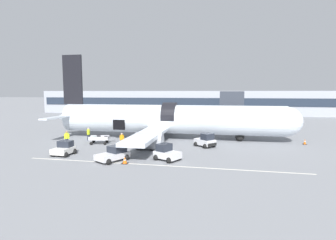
{
  "coord_description": "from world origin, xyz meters",
  "views": [
    {
      "loc": [
        7.41,
        -33.24,
        6.63
      ],
      "look_at": [
        0.76,
        1.59,
        2.8
      ],
      "focal_mm": 28.0,
      "sensor_mm": 36.0,
      "label": 1
    }
  ],
  "objects_px": {
    "ground_crew_loader_a": "(122,139)",
    "ground_crew_driver": "(67,138)",
    "baggage_tug_spare": "(206,141)",
    "ground_crew_loader_b": "(88,134)",
    "baggage_tug_mid": "(167,153)",
    "baggage_tug_lead": "(64,149)",
    "baggage_cart_loading": "(100,140)",
    "airplane": "(167,120)",
    "baggage_tug_rear": "(114,154)"
  },
  "relations": [
    {
      "from": "airplane",
      "to": "baggage_cart_loading",
      "type": "height_order",
      "value": "airplane"
    },
    {
      "from": "ground_crew_loader_a",
      "to": "ground_crew_driver",
      "type": "bearing_deg",
      "value": -170.53
    },
    {
      "from": "baggage_cart_loading",
      "to": "ground_crew_driver",
      "type": "bearing_deg",
      "value": -151.37
    },
    {
      "from": "baggage_tug_rear",
      "to": "ground_crew_driver",
      "type": "relative_size",
      "value": 1.95
    },
    {
      "from": "airplane",
      "to": "baggage_tug_rear",
      "type": "distance_m",
      "value": 13.1
    },
    {
      "from": "baggage_tug_mid",
      "to": "ground_crew_driver",
      "type": "bearing_deg",
      "value": 161.92
    },
    {
      "from": "baggage_tug_mid",
      "to": "baggage_cart_loading",
      "type": "xyz_separation_m",
      "value": [
        -9.92,
        6.26,
        -0.14
      ]
    },
    {
      "from": "baggage_tug_lead",
      "to": "ground_crew_loader_a",
      "type": "bearing_deg",
      "value": 51.83
    },
    {
      "from": "baggage_tug_mid",
      "to": "baggage_tug_rear",
      "type": "distance_m",
      "value": 5.1
    },
    {
      "from": "ground_crew_loader_a",
      "to": "baggage_tug_lead",
      "type": "bearing_deg",
      "value": -128.17
    },
    {
      "from": "airplane",
      "to": "baggage_tug_rear",
      "type": "bearing_deg",
      "value": -102.3
    },
    {
      "from": "airplane",
      "to": "baggage_cart_loading",
      "type": "distance_m",
      "value": 9.55
    },
    {
      "from": "airplane",
      "to": "baggage_tug_rear",
      "type": "relative_size",
      "value": 9.77
    },
    {
      "from": "baggage_tug_lead",
      "to": "baggage_tug_spare",
      "type": "relative_size",
      "value": 0.87
    },
    {
      "from": "baggage_tug_spare",
      "to": "ground_crew_loader_b",
      "type": "bearing_deg",
      "value": 175.86
    },
    {
      "from": "baggage_tug_mid",
      "to": "ground_crew_loader_a",
      "type": "distance_m",
      "value": 8.63
    },
    {
      "from": "baggage_tug_lead",
      "to": "ground_crew_driver",
      "type": "relative_size",
      "value": 1.32
    },
    {
      "from": "ground_crew_loader_a",
      "to": "ground_crew_loader_b",
      "type": "relative_size",
      "value": 0.92
    },
    {
      "from": "baggage_tug_lead",
      "to": "baggage_tug_mid",
      "type": "bearing_deg",
      "value": 0.13
    },
    {
      "from": "baggage_tug_lead",
      "to": "baggage_tug_rear",
      "type": "xyz_separation_m",
      "value": [
        6.03,
        -1.17,
        -0.01
      ]
    },
    {
      "from": "baggage_tug_lead",
      "to": "ground_crew_driver",
      "type": "xyz_separation_m",
      "value": [
        -2.39,
        4.39,
        0.34
      ]
    },
    {
      "from": "baggage_cart_loading",
      "to": "ground_crew_loader_b",
      "type": "height_order",
      "value": "ground_crew_loader_b"
    },
    {
      "from": "baggage_tug_mid",
      "to": "baggage_cart_loading",
      "type": "bearing_deg",
      "value": 147.77
    },
    {
      "from": "airplane",
      "to": "baggage_tug_spare",
      "type": "distance_m",
      "value": 7.52
    },
    {
      "from": "ground_crew_loader_b",
      "to": "ground_crew_driver",
      "type": "distance_m",
      "value": 3.81
    },
    {
      "from": "baggage_tug_lead",
      "to": "baggage_tug_mid",
      "type": "distance_m",
      "value": 10.99
    },
    {
      "from": "baggage_cart_loading",
      "to": "ground_crew_loader_a",
      "type": "relative_size",
      "value": 2.12
    },
    {
      "from": "baggage_tug_rear",
      "to": "baggage_cart_loading",
      "type": "relative_size",
      "value": 1.05
    },
    {
      "from": "airplane",
      "to": "ground_crew_loader_a",
      "type": "relative_size",
      "value": 21.82
    },
    {
      "from": "ground_crew_loader_a",
      "to": "ground_crew_loader_b",
      "type": "height_order",
      "value": "ground_crew_loader_b"
    },
    {
      "from": "baggage_tug_spare",
      "to": "ground_crew_loader_b",
      "type": "xyz_separation_m",
      "value": [
        -15.89,
        1.15,
        0.22
      ]
    },
    {
      "from": "baggage_tug_lead",
      "to": "baggage_cart_loading",
      "type": "distance_m",
      "value": 6.37
    },
    {
      "from": "baggage_tug_spare",
      "to": "ground_crew_driver",
      "type": "bearing_deg",
      "value": -171.42
    },
    {
      "from": "baggage_tug_rear",
      "to": "ground_crew_loader_b",
      "type": "xyz_separation_m",
      "value": [
        -7.48,
        9.25,
        0.3
      ]
    },
    {
      "from": "baggage_cart_loading",
      "to": "ground_crew_loader_a",
      "type": "height_order",
      "value": "ground_crew_loader_a"
    },
    {
      "from": "baggage_tug_spare",
      "to": "baggage_tug_rear",
      "type": "bearing_deg",
      "value": -136.06
    },
    {
      "from": "baggage_tug_rear",
      "to": "baggage_tug_mid",
      "type": "bearing_deg",
      "value": 13.55
    },
    {
      "from": "airplane",
      "to": "ground_crew_driver",
      "type": "height_order",
      "value": "airplane"
    },
    {
      "from": "baggage_cart_loading",
      "to": "ground_crew_driver",
      "type": "relative_size",
      "value": 1.85
    },
    {
      "from": "baggage_tug_lead",
      "to": "ground_crew_driver",
      "type": "distance_m",
      "value": 5.01
    },
    {
      "from": "baggage_cart_loading",
      "to": "baggage_tug_rear",
      "type": "bearing_deg",
      "value": -56.34
    },
    {
      "from": "baggage_cart_loading",
      "to": "baggage_tug_mid",
      "type": "bearing_deg",
      "value": -32.23
    },
    {
      "from": "baggage_cart_loading",
      "to": "ground_crew_driver",
      "type": "height_order",
      "value": "ground_crew_driver"
    },
    {
      "from": "ground_crew_loader_b",
      "to": "ground_crew_driver",
      "type": "xyz_separation_m",
      "value": [
        -0.94,
        -3.69,
        0.05
      ]
    },
    {
      "from": "baggage_tug_spare",
      "to": "baggage_cart_loading",
      "type": "bearing_deg",
      "value": -177.21
    },
    {
      "from": "airplane",
      "to": "baggage_tug_mid",
      "type": "relative_size",
      "value": 11.99
    },
    {
      "from": "baggage_tug_mid",
      "to": "ground_crew_loader_a",
      "type": "bearing_deg",
      "value": 140.5
    },
    {
      "from": "baggage_tug_rear",
      "to": "baggage_cart_loading",
      "type": "bearing_deg",
      "value": 123.66
    },
    {
      "from": "ground_crew_loader_b",
      "to": "ground_crew_driver",
      "type": "bearing_deg",
      "value": -104.28
    },
    {
      "from": "ground_crew_driver",
      "to": "ground_crew_loader_a",
      "type": "bearing_deg",
      "value": 9.47
    }
  ]
}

